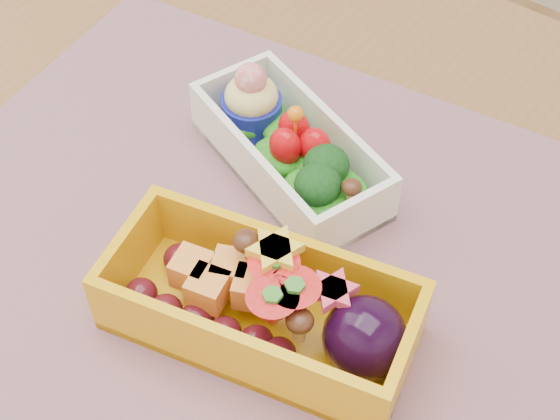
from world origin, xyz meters
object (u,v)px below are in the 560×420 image
Objects in this scene: placemat at (267,245)px; bento_white at (289,149)px; table at (264,369)px; bento_yellow at (266,306)px.

placemat is 2.88× the size of bento_white.
table is 0.13m from bento_yellow.
bento_yellow is (0.07, -0.12, 0.00)m from bento_white.
bento_yellow reaches higher than placemat.
placemat is 0.08m from bento_white.
bento_white reaches higher than placemat.
bento_yellow is at bearing -44.37° from table.
placemat is 0.08m from bento_yellow.
bento_white is at bearing 107.70° from bento_yellow.
table is 0.17m from bento_white.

